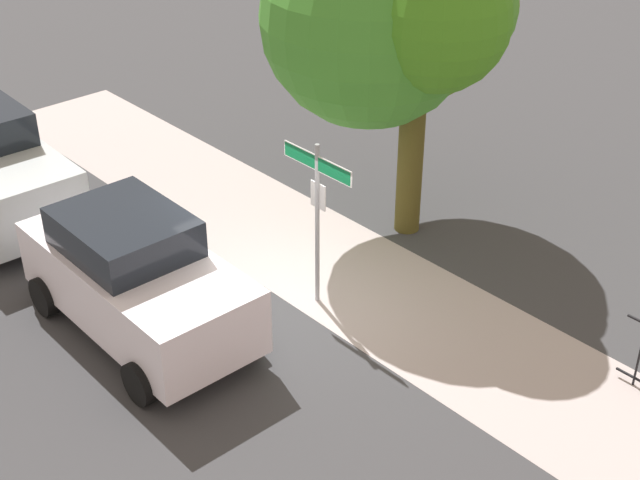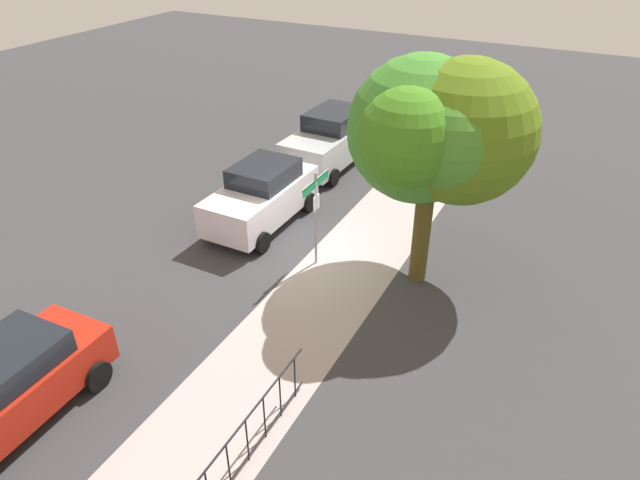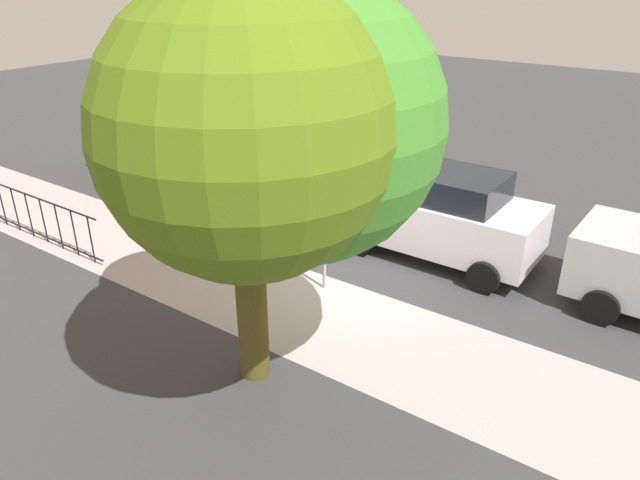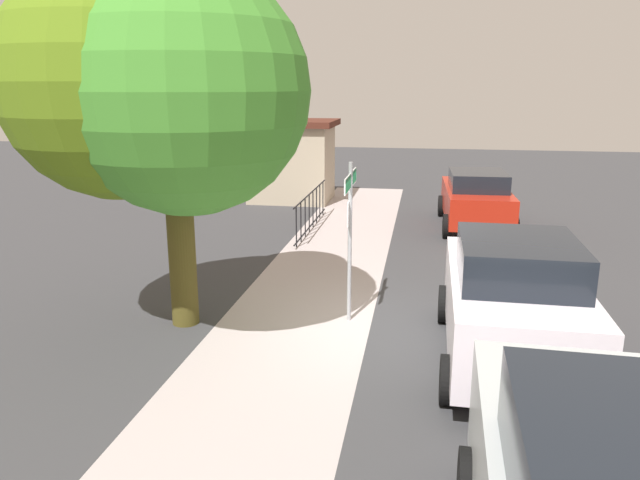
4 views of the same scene
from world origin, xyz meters
TOP-DOWN VIEW (x-y plane):
  - ground_plane at (0.00, 0.00)m, footprint 60.00×60.00m
  - sidewalk_strip at (2.00, 1.30)m, footprint 24.00×2.60m
  - street_sign at (0.26, 0.40)m, footprint 1.47×0.07m
  - shade_tree at (-0.74, 3.17)m, footprint 4.28×4.61m
  - car_white at (-0.97, -2.11)m, footprint 4.11×2.05m

SIDE VIEW (x-z plane):
  - ground_plane at x=0.00m, z-range 0.00..0.00m
  - sidewalk_strip at x=2.00m, z-range 0.00..0.00m
  - car_white at x=-0.97m, z-range 0.00..1.92m
  - street_sign at x=0.26m, z-range 0.56..3.31m
  - shade_tree at x=-0.74m, z-range 1.09..6.82m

